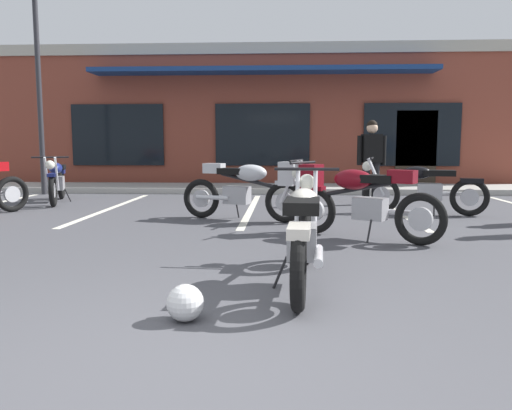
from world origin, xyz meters
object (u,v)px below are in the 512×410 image
object	(u,v)px
motorcycle_foreground_classic	(303,232)
motorcycle_green_cafe_racer	(356,198)
person_in_black_shirt	(371,157)
motorcycle_blue_standard	(248,187)
helmet_on_pavement	(185,303)
motorcycle_black_cruiser	(57,180)
motorcycle_silver_naked	(423,188)
parking_lot_lamp_post	(35,60)

from	to	relation	value
motorcycle_foreground_classic	motorcycle_green_cafe_racer	world-z (taller)	same
motorcycle_green_cafe_racer	person_in_black_shirt	distance (m)	3.82
person_in_black_shirt	motorcycle_green_cafe_racer	bearing A→B (deg)	-102.16
motorcycle_blue_standard	motorcycle_foreground_classic	bearing A→B (deg)	-78.60
motorcycle_blue_standard	helmet_on_pavement	distance (m)	4.67
motorcycle_black_cruiser	motorcycle_silver_naked	distance (m)	7.17
motorcycle_black_cruiser	motorcycle_green_cafe_racer	xyz separation A→B (m)	(5.59, -3.63, 0.07)
motorcycle_green_cafe_racer	parking_lot_lamp_post	size ratio (longest dim) A/B	0.39
motorcycle_black_cruiser	motorcycle_blue_standard	size ratio (longest dim) A/B	1.00
person_in_black_shirt	motorcycle_silver_naked	bearing A→B (deg)	-65.08
motorcycle_blue_standard	motorcycle_green_cafe_racer	distance (m)	2.07
motorcycle_blue_standard	helmet_on_pavement	world-z (taller)	motorcycle_blue_standard
motorcycle_black_cruiser	motorcycle_silver_naked	size ratio (longest dim) A/B	0.98
motorcycle_foreground_classic	helmet_on_pavement	bearing A→B (deg)	-130.36
motorcycle_foreground_classic	motorcycle_silver_naked	world-z (taller)	same
person_in_black_shirt	motorcycle_foreground_classic	bearing A→B (deg)	-104.68
motorcycle_foreground_classic	motorcycle_black_cruiser	distance (m)	7.59
parking_lot_lamp_post	person_in_black_shirt	bearing A→B (deg)	-11.51
motorcycle_black_cruiser	person_in_black_shirt	size ratio (longest dim) A/B	1.22
motorcycle_blue_standard	helmet_on_pavement	size ratio (longest dim) A/B	7.87
motorcycle_green_cafe_racer	motorcycle_black_cruiser	bearing A→B (deg)	146.99
motorcycle_foreground_classic	helmet_on_pavement	world-z (taller)	motorcycle_foreground_classic
motorcycle_foreground_classic	helmet_on_pavement	size ratio (longest dim) A/B	8.11
motorcycle_foreground_classic	person_in_black_shirt	world-z (taller)	person_in_black_shirt
motorcycle_black_cruiser	helmet_on_pavement	world-z (taller)	motorcycle_black_cruiser
motorcycle_foreground_classic	parking_lot_lamp_post	distance (m)	9.90
motorcycle_silver_naked	motorcycle_green_cafe_racer	distance (m)	2.72
motorcycle_green_cafe_racer	person_in_black_shirt	size ratio (longest dim) A/B	1.11
motorcycle_silver_naked	helmet_on_pavement	distance (m)	6.30
motorcycle_foreground_classic	motorcycle_blue_standard	bearing A→B (deg)	101.40
motorcycle_foreground_classic	person_in_black_shirt	size ratio (longest dim) A/B	1.26
motorcycle_foreground_classic	motorcycle_silver_naked	distance (m)	5.02
motorcycle_black_cruiser	helmet_on_pavement	xyz separation A→B (m)	(3.99, -6.84, -0.33)
motorcycle_silver_naked	motorcycle_foreground_classic	bearing A→B (deg)	-116.15
motorcycle_black_cruiser	motorcycle_silver_naked	world-z (taller)	same
motorcycle_blue_standard	person_in_black_shirt	world-z (taller)	person_in_black_shirt
motorcycle_silver_naked	motorcycle_blue_standard	size ratio (longest dim) A/B	1.02
motorcycle_green_cafe_racer	motorcycle_foreground_classic	bearing A→B (deg)	-108.78
motorcycle_silver_naked	motorcycle_blue_standard	xyz separation A→B (m)	(-2.95, -0.85, 0.07)
motorcycle_foreground_classic	motorcycle_green_cafe_racer	xyz separation A→B (m)	(0.75, 2.22, 0.07)
motorcycle_green_cafe_racer	helmet_on_pavement	world-z (taller)	motorcycle_green_cafe_racer
motorcycle_blue_standard	helmet_on_pavement	bearing A→B (deg)	-91.29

